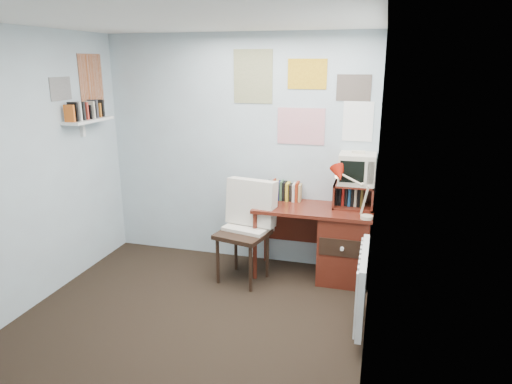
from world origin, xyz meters
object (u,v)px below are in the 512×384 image
desk (338,242)px  wall_shelf (88,120)px  crt_tv (357,167)px  tv_riser (354,196)px  radiator (363,285)px  desk_lamp (368,197)px  desk_chair (243,234)px

desk → wall_shelf: wall_shelf is taller
desk → crt_tv: size_ratio=3.36×
tv_riser → wall_shelf: bearing=-169.7°
crt_tv → desk: bearing=-136.9°
desk → wall_shelf: (-2.57, -0.38, 1.21)m
radiator → crt_tv: bearing=98.2°
desk → radiator: desk is taller
radiator → wall_shelf: (-2.86, 0.55, 1.20)m
desk → desk_lamp: 0.67m
desk_chair → tv_riser: bearing=34.4°
tv_riser → wall_shelf: wall_shelf is taller
desk_lamp → crt_tv: crt_tv is taller
desk → tv_riser: 0.51m
desk_lamp → crt_tv: 0.43m
desk_chair → crt_tv: crt_tv is taller
desk → desk_chair: size_ratio=1.18×
crt_tv → desk_lamp: bearing=-69.9°
desk → desk_lamp: desk_lamp is taller
crt_tv → tv_riser: bearing=-132.6°
desk → desk_lamp: size_ratio=2.80×
crt_tv → radiator: size_ratio=0.45×
tv_riser → desk_lamp: bearing=-65.6°
desk_chair → radiator: size_ratio=1.27×
desk → tv_riser: bearing=43.0°
desk_chair → tv_riser: desk_chair is taller
crt_tv → wall_shelf: bearing=-169.9°
desk_lamp → wall_shelf: bearing=-171.3°
desk_chair → radiator: desk_chair is taller
crt_tv → radiator: 1.31m
wall_shelf → desk_chair: bearing=2.6°
desk → wall_shelf: bearing=-171.6°
desk_chair → tv_riser: (1.06, 0.42, 0.38)m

